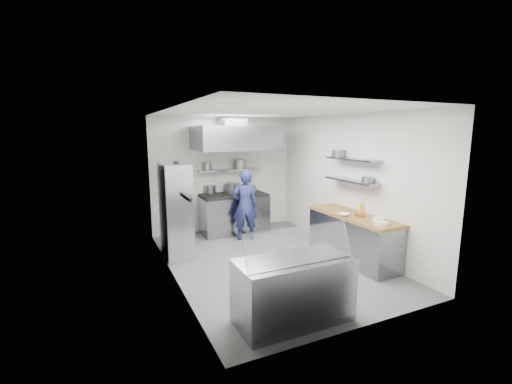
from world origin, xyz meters
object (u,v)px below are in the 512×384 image
gas_range (234,214)px  chef (245,205)px  display_case (293,290)px  wire_rack (176,210)px

gas_range → chef: 0.74m
chef → display_case: size_ratio=1.07×
chef → wire_rack: (-1.65, -0.40, 0.13)m
wire_rack → display_case: size_ratio=1.23×
gas_range → display_case: (-0.78, -4.10, -0.03)m
wire_rack → display_case: bearing=-74.4°
wire_rack → gas_range: bearing=32.7°
display_case → wire_rack: bearing=105.6°
wire_rack → display_case: (0.85, -3.05, -0.50)m
gas_range → display_case: gas_range is taller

